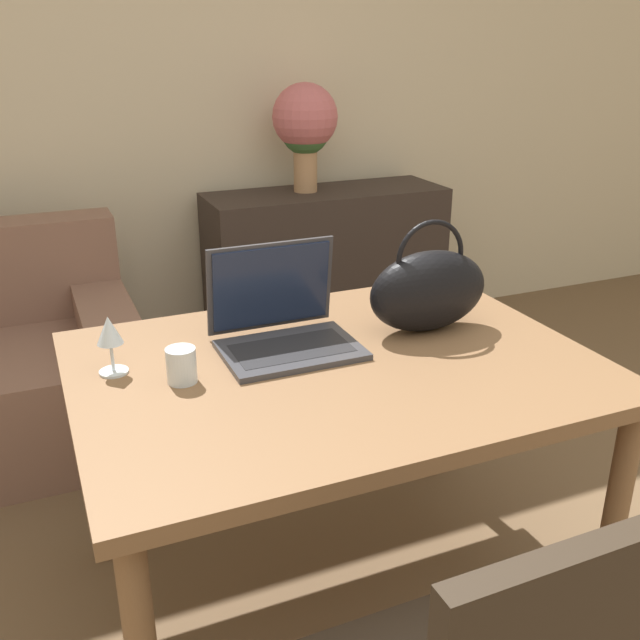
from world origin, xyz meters
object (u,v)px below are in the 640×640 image
(wine_glass, at_px, (109,335))
(handbag, at_px, (428,289))
(drinking_glass, at_px, (181,365))
(flower_vase, at_px, (305,124))
(laptop, at_px, (281,319))

(wine_glass, distance_m, handbag, 0.85)
(drinking_glass, height_order, handbag, handbag)
(wine_glass, distance_m, flower_vase, 1.87)
(laptop, distance_m, flower_vase, 1.65)
(drinking_glass, distance_m, handbag, 0.71)
(flower_vase, bearing_deg, handbag, -99.52)
(drinking_glass, distance_m, flower_vase, 1.89)
(wine_glass, relative_size, flower_vase, 0.30)
(drinking_glass, bearing_deg, wine_glass, 141.72)
(drinking_glass, relative_size, flower_vase, 0.17)
(laptop, relative_size, flower_vase, 0.71)
(laptop, height_order, flower_vase, flower_vase)
(flower_vase, bearing_deg, drinking_glass, -121.00)
(handbag, bearing_deg, laptop, 170.83)
(drinking_glass, height_order, wine_glass, wine_glass)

